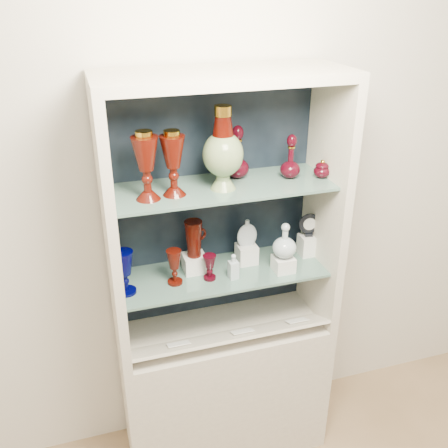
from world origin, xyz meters
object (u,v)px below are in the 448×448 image
object	(u,v)px
clear_square_bottle	(233,266)
flat_flask	(247,232)
ruby_goblet_tall	(174,267)
cameo_medallion	(309,225)
clear_round_decanter	(285,241)
pedestal_lamp_left	(173,163)
lidded_bowl	(322,168)
pedestal_lamp_right	(146,166)
ruby_goblet_small	(210,267)
ruby_decanter_b	(291,155)
enamel_urn	(223,148)
ruby_decanter_a	(238,149)
cobalt_goblet	(125,273)
ruby_pitcher	(194,239)

from	to	relation	value
clear_square_bottle	flat_flask	size ratio (longest dim) A/B	0.90
ruby_goblet_tall	cameo_medallion	distance (m)	0.67
flat_flask	clear_round_decanter	world-z (taller)	clear_round_decanter
pedestal_lamp_left	lidded_bowl	size ratio (longest dim) A/B	3.18
pedestal_lamp_right	clear_square_bottle	world-z (taller)	pedestal_lamp_right
ruby_goblet_small	ruby_decanter_b	bearing A→B (deg)	6.75
pedestal_lamp_left	enamel_urn	size ratio (longest dim) A/B	0.77
pedestal_lamp_left	cameo_medallion	distance (m)	0.76
lidded_bowl	ruby_goblet_small	world-z (taller)	lidded_bowl
lidded_bowl	ruby_decanter_a	bearing A→B (deg)	163.18
pedestal_lamp_left	lidded_bowl	world-z (taller)	pedestal_lamp_left
cobalt_goblet	ruby_pitcher	size ratio (longest dim) A/B	1.17
enamel_urn	cobalt_goblet	world-z (taller)	enamel_urn
lidded_bowl	ruby_goblet_small	xyz separation A→B (m)	(-0.51, -0.01, -0.40)
ruby_decanter_b	ruby_pitcher	size ratio (longest dim) A/B	1.21
ruby_decanter_b	ruby_goblet_tall	xyz separation A→B (m)	(-0.53, -0.03, -0.44)
lidded_bowl	flat_flask	distance (m)	0.44
ruby_pitcher	cameo_medallion	world-z (taller)	ruby_pitcher
ruby_goblet_small	flat_flask	size ratio (longest dim) A/B	0.89
cameo_medallion	ruby_decanter_b	bearing A→B (deg)	-157.34
pedestal_lamp_left	flat_flask	distance (m)	0.53
enamel_urn	ruby_decanter_a	xyz separation A→B (m)	(0.10, 0.10, -0.04)
cobalt_goblet	pedestal_lamp_right	bearing A→B (deg)	-3.05
enamel_urn	ruby_decanter_a	bearing A→B (deg)	46.31
pedestal_lamp_right	flat_flask	xyz separation A→B (m)	(0.45, 0.10, -0.40)
ruby_goblet_small	clear_round_decanter	xyz separation A→B (m)	(0.34, -0.03, 0.09)
ruby_decanter_b	clear_square_bottle	size ratio (longest dim) A/B	1.71
pedestal_lamp_left	cobalt_goblet	world-z (taller)	pedestal_lamp_left
flat_flask	clear_round_decanter	bearing A→B (deg)	-41.35
pedestal_lamp_right	ruby_pitcher	world-z (taller)	pedestal_lamp_right
ruby_decanter_b	clear_round_decanter	size ratio (longest dim) A/B	1.28
ruby_decanter_a	ruby_decanter_b	world-z (taller)	ruby_decanter_a
pedestal_lamp_left	cobalt_goblet	xyz separation A→B (m)	(-0.23, -0.01, -0.45)
ruby_pitcher	clear_round_decanter	size ratio (longest dim) A/B	1.06
enamel_urn	ruby_decanter_a	world-z (taller)	enamel_urn
clear_round_decanter	cameo_medallion	size ratio (longest dim) A/B	1.35
cobalt_goblet	flat_flask	bearing A→B (deg)	9.10
ruby_decanter_a	cameo_medallion	distance (m)	0.52
ruby_goblet_small	ruby_pitcher	size ratio (longest dim) A/B	0.70
ruby_decanter_b	enamel_urn	bearing A→B (deg)	-174.21
ruby_decanter_a	cameo_medallion	bearing A→B (deg)	-6.31
enamel_urn	clear_square_bottle	distance (m)	0.53
lidded_bowl	ruby_pitcher	world-z (taller)	lidded_bowl
enamel_urn	ruby_pitcher	world-z (taller)	enamel_urn
enamel_urn	flat_flask	xyz separation A→B (m)	(0.14, 0.08, -0.43)
lidded_bowl	clear_round_decanter	bearing A→B (deg)	-167.72
enamel_urn	ruby_pitcher	xyz separation A→B (m)	(-0.11, 0.07, -0.43)
enamel_urn	ruby_goblet_small	size ratio (longest dim) A/B	2.90
clear_round_decanter	ruby_pitcher	bearing A→B (deg)	163.18
pedestal_lamp_left	clear_square_bottle	size ratio (longest dim) A/B	2.19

